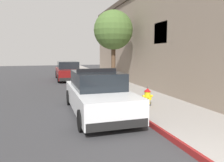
% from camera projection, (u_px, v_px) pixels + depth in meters
% --- Properties ---
extents(ground_plane, '(33.20, 60.00, 0.20)m').
position_uv_depth(ground_plane, '(16.00, 98.00, 11.36)').
color(ground_plane, '#353538').
extents(sidewalk_pavement, '(2.71, 60.00, 0.16)m').
position_uv_depth(sidewalk_pavement, '(122.00, 89.00, 13.09)').
color(sidewalk_pavement, gray).
rests_on(sidewalk_pavement, ground).
extents(curb_painted_edge, '(0.08, 60.00, 0.16)m').
position_uv_depth(curb_painted_edge, '(100.00, 90.00, 12.69)').
color(curb_painted_edge, maroon).
rests_on(curb_painted_edge, ground).
extents(storefront_building, '(8.13, 26.62, 6.37)m').
position_uv_depth(storefront_building, '(221.00, 37.00, 12.28)').
color(storefront_building, gray).
rests_on(storefront_building, ground).
extents(police_cruiser, '(1.94, 4.84, 1.68)m').
position_uv_depth(police_cruiser, '(97.00, 94.00, 7.99)').
color(police_cruiser, white).
rests_on(police_cruiser, ground).
extents(parked_car_silver_ahead, '(1.94, 4.84, 1.56)m').
position_uv_depth(parked_car_silver_ahead, '(68.00, 71.00, 18.21)').
color(parked_car_silver_ahead, maroon).
rests_on(parked_car_silver_ahead, ground).
extents(fire_hydrant, '(0.44, 0.40, 0.76)m').
position_uv_depth(fire_hydrant, '(147.00, 97.00, 8.58)').
color(fire_hydrant, '#4C4C51').
rests_on(fire_hydrant, sidewalk_pavement).
extents(street_tree, '(2.49, 2.49, 4.80)m').
position_uv_depth(street_tree, '(113.00, 30.00, 13.57)').
color(street_tree, brown).
rests_on(street_tree, sidewalk_pavement).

